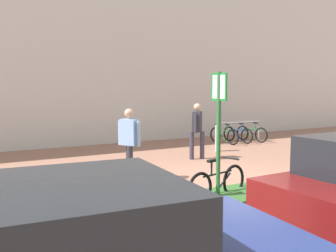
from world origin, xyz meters
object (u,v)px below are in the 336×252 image
bollard_steel (217,138)px  person_casual_tan (129,139)px  person_suited_navy (197,127)px  bike_rack_cluster (238,134)px  bike_at_sign (218,184)px  parking_sign_post (219,119)px

bollard_steel → person_casual_tan: bearing=-151.5°
person_suited_navy → person_casual_tan: size_ratio=1.00×
bike_rack_cluster → person_suited_navy: (-3.40, -2.17, 0.63)m
bike_at_sign → person_suited_navy: (2.14, 3.96, 0.63)m
bollard_steel → parking_sign_post: bearing=-126.3°
bike_at_sign → bollard_steel: size_ratio=1.83×
bollard_steel → person_casual_tan: (-4.33, -2.35, 0.53)m
bike_at_sign → person_casual_tan: person_casual_tan is taller
person_suited_navy → person_casual_tan: (-2.93, -1.49, 0.00)m
bollard_steel → person_casual_tan: 4.95m
person_suited_navy → person_casual_tan: same height
bike_rack_cluster → person_suited_navy: 4.08m
parking_sign_post → bollard_steel: bearing=53.7°
bike_at_sign → person_casual_tan: 2.67m
parking_sign_post → person_suited_navy: parking_sign_post is taller
bike_at_sign → person_suited_navy: size_ratio=0.96×
person_suited_navy → person_casual_tan: bearing=-153.0°
bike_at_sign → bollard_steel: 5.98m
bollard_steel → person_suited_navy: size_ratio=0.52×
parking_sign_post → bike_at_sign: bearing=55.6°
parking_sign_post → person_suited_navy: 4.73m
bike_at_sign → bollard_steel: bearing=53.7°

